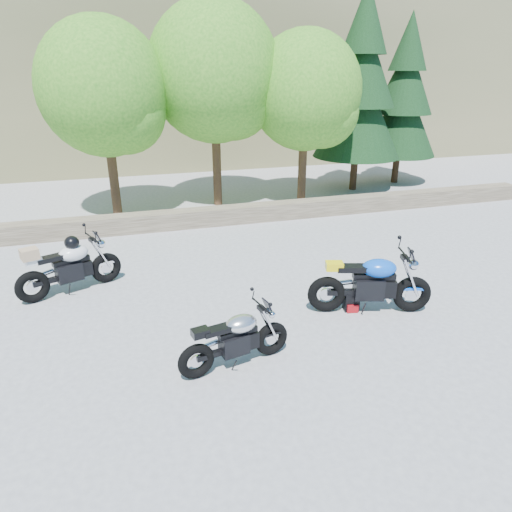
# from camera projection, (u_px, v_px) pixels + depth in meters

# --- Properties ---
(ground) EXTENTS (90.00, 90.00, 0.00)m
(ground) POSITION_uv_depth(u_px,v_px,m) (261.00, 313.00, 8.63)
(ground) COLOR gray
(ground) RESTS_ON ground
(stone_wall) EXTENTS (22.00, 0.55, 0.50)m
(stone_wall) POSITION_uv_depth(u_px,v_px,m) (206.00, 217.00, 13.42)
(stone_wall) COLOR brown
(stone_wall) RESTS_ON ground
(hillside) EXTENTS (80.00, 30.00, 15.00)m
(hillside) POSITION_uv_depth(u_px,v_px,m) (184.00, 19.00, 31.42)
(hillside) COLOR #65663F
(hillside) RESTS_ON ground
(tree_decid_left) EXTENTS (3.67, 3.67, 5.62)m
(tree_decid_left) POSITION_uv_depth(u_px,v_px,m) (108.00, 94.00, 12.96)
(tree_decid_left) COLOR #382314
(tree_decid_left) RESTS_ON ground
(tree_decid_mid) EXTENTS (4.08, 4.08, 6.24)m
(tree_decid_mid) POSITION_uv_depth(u_px,v_px,m) (218.00, 78.00, 14.03)
(tree_decid_mid) COLOR #382314
(tree_decid_mid) RESTS_ON ground
(tree_decid_right) EXTENTS (3.54, 3.54, 5.41)m
(tree_decid_right) POSITION_uv_depth(u_px,v_px,m) (309.00, 96.00, 14.43)
(tree_decid_right) COLOR #382314
(tree_decid_right) RESTS_ON ground
(conifer_near) EXTENTS (3.17, 3.17, 7.06)m
(conifer_near) POSITION_uv_depth(u_px,v_px,m) (361.00, 87.00, 16.14)
(conifer_near) COLOR #382314
(conifer_near) RESTS_ON ground
(conifer_far) EXTENTS (2.82, 2.82, 6.27)m
(conifer_far) POSITION_uv_depth(u_px,v_px,m) (404.00, 98.00, 17.41)
(conifer_far) COLOR #382314
(conifer_far) RESTS_ON ground
(silver_bike) EXTENTS (1.85, 0.65, 0.93)m
(silver_bike) POSITION_uv_depth(u_px,v_px,m) (236.00, 340.00, 6.95)
(silver_bike) COLOR black
(silver_bike) RESTS_ON ground
(white_bike) EXTENTS (2.05, 1.02, 1.19)m
(white_bike) POSITION_uv_depth(u_px,v_px,m) (69.00, 266.00, 9.25)
(white_bike) COLOR black
(white_bike) RESTS_ON ground
(blue_bike) EXTENTS (2.28, 0.94, 1.17)m
(blue_bike) POSITION_uv_depth(u_px,v_px,m) (371.00, 284.00, 8.49)
(blue_bike) COLOR black
(blue_bike) RESTS_ON ground
(backpack) EXTENTS (0.31, 0.28, 0.38)m
(backpack) POSITION_uv_depth(u_px,v_px,m) (351.00, 302.00, 8.67)
(backpack) COLOR black
(backpack) RESTS_ON ground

